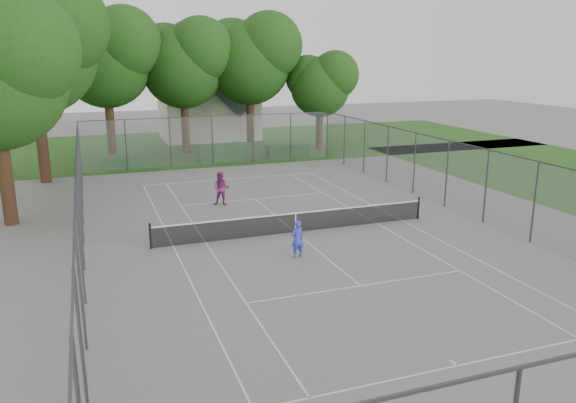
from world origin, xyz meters
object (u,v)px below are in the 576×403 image
object	(u,v)px
tennis_net	(296,222)
house	(208,93)
girl_player	(297,239)
woman_player	(221,189)

from	to	relation	value
tennis_net	house	bearing A→B (deg)	85.19
girl_player	woman_player	distance (m)	8.80
woman_player	tennis_net	bearing A→B (deg)	-45.90
tennis_net	house	distance (m)	30.34
girl_player	house	bearing A→B (deg)	-106.13
tennis_net	woman_player	world-z (taller)	woman_player
tennis_net	girl_player	distance (m)	3.15
tennis_net	house	size ratio (longest dim) A/B	1.21
tennis_net	girl_player	world-z (taller)	girl_player
house	girl_player	size ratio (longest dim) A/B	7.09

